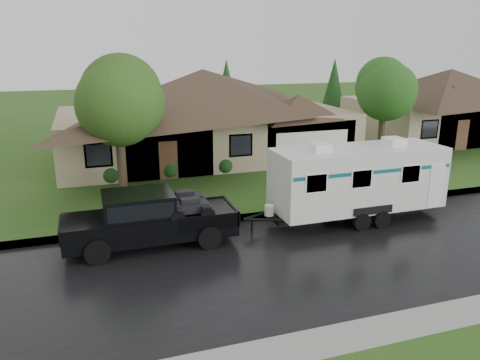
# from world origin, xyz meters

# --- Properties ---
(ground) EXTENTS (140.00, 140.00, 0.00)m
(ground) POSITION_xyz_m (0.00, 0.00, 0.00)
(ground) COLOR #2B561A
(ground) RESTS_ON ground
(road) EXTENTS (140.00, 8.00, 0.01)m
(road) POSITION_xyz_m (0.00, -2.00, 0.01)
(road) COLOR black
(road) RESTS_ON ground
(curb) EXTENTS (140.00, 0.50, 0.15)m
(curb) POSITION_xyz_m (0.00, 2.25, 0.07)
(curb) COLOR gray
(curb) RESTS_ON ground
(lawn) EXTENTS (140.00, 26.00, 0.15)m
(lawn) POSITION_xyz_m (0.00, 15.00, 0.07)
(lawn) COLOR #2B561A
(lawn) RESTS_ON ground
(house_main) EXTENTS (19.44, 10.80, 6.90)m
(house_main) POSITION_xyz_m (2.29, 13.84, 3.59)
(house_main) COLOR gray
(house_main) RESTS_ON lawn
(house_neighbor) EXTENTS (15.12, 9.72, 6.45)m
(house_neighbor) POSITION_xyz_m (22.27, 14.34, 3.32)
(house_neighbor) COLOR tan
(house_neighbor) RESTS_ON lawn
(tree_left_green) EXTENTS (3.96, 3.96, 6.55)m
(tree_left_green) POSITION_xyz_m (-3.85, 6.85, 4.69)
(tree_left_green) COLOR #382B1E
(tree_left_green) RESTS_ON lawn
(tree_right_green) EXTENTS (3.86, 3.86, 6.39)m
(tree_right_green) POSITION_xyz_m (12.71, 9.77, 4.59)
(tree_right_green) COLOR #382B1E
(tree_right_green) RESTS_ON lawn
(shrub_row) EXTENTS (13.60, 1.00, 1.00)m
(shrub_row) POSITION_xyz_m (2.00, 9.30, 0.65)
(shrub_row) COLOR #143814
(shrub_row) RESTS_ON lawn
(pickup_truck) EXTENTS (6.21, 2.36, 2.07)m
(pickup_truck) POSITION_xyz_m (-3.48, 0.79, 1.11)
(pickup_truck) COLOR black
(pickup_truck) RESTS_ON ground
(travel_trailer) EXTENTS (7.66, 2.69, 3.44)m
(travel_trailer) POSITION_xyz_m (5.34, 0.79, 1.82)
(travel_trailer) COLOR silver
(travel_trailer) RESTS_ON ground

